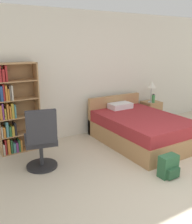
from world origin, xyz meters
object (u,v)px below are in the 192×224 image
(bed, at_px, (139,128))
(water_bottle, at_px, (153,99))
(nightstand, at_px, (151,113))
(office_chair, at_px, (41,141))
(bookshelf, at_px, (13,111))
(table_lamp, at_px, (152,86))
(backpack_green, at_px, (169,167))

(bed, height_order, water_bottle, bed)
(nightstand, bearing_deg, bed, -143.40)
(water_bottle, bearing_deg, office_chair, -165.95)
(bookshelf, distance_m, table_lamp, 3.25)
(nightstand, bearing_deg, backpack_green, -127.21)
(water_bottle, bearing_deg, nightstand, 68.81)
(nightstand, distance_m, water_bottle, 0.40)
(bed, xyz_separation_m, table_lamp, (0.98, 0.74, 0.68))
(nightstand, relative_size, water_bottle, 2.73)
(bed, relative_size, table_lamp, 3.81)
(nightstand, height_order, water_bottle, water_bottle)
(water_bottle, bearing_deg, backpack_green, -127.86)
(bed, relative_size, water_bottle, 9.27)
(office_chair, height_order, backpack_green, office_chair)
(bed, xyz_separation_m, water_bottle, (1.00, 0.67, 0.38))
(bookshelf, xyz_separation_m, backpack_green, (1.73, -2.13, -0.62))
(table_lamp, bearing_deg, office_chair, -164.73)
(backpack_green, bearing_deg, water_bottle, 52.14)
(water_bottle, xyz_separation_m, backpack_green, (-1.53, -1.97, -0.51))
(nightstand, bearing_deg, bookshelf, 178.81)
(table_lamp, bearing_deg, nightstand, 28.65)
(backpack_green, bearing_deg, office_chair, 142.35)
(bed, distance_m, table_lamp, 1.40)
(bookshelf, bearing_deg, bed, -20.31)
(nightstand, xyz_separation_m, backpack_green, (-1.57, -2.06, -0.12))
(nightstand, bearing_deg, office_chair, -164.46)
(water_bottle, distance_m, backpack_green, 2.54)
(bookshelf, bearing_deg, water_bottle, -2.89)
(bookshelf, relative_size, office_chair, 1.58)
(bed, xyz_separation_m, nightstand, (1.04, 0.77, -0.01))
(table_lamp, relative_size, water_bottle, 2.44)
(bookshelf, distance_m, bed, 2.46)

